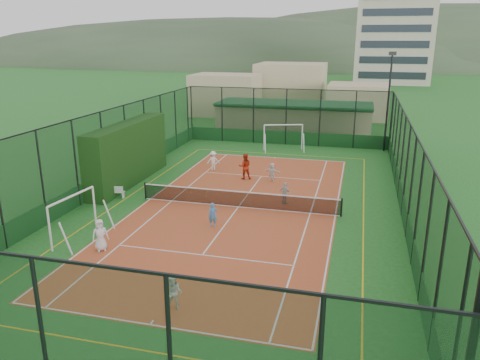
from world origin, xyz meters
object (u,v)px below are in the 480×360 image
(futsal_goal_near, at_px, (73,217))
(child_far_left, at_px, (213,161))
(child_near_mid, at_px, (213,215))
(child_far_back, at_px, (272,172))
(white_bench, at_px, (113,191))
(futsal_goal_far, at_px, (283,137))
(child_near_left, at_px, (100,235))
(child_far_right, at_px, (285,193))
(coach, at_px, (245,166))
(floodlight_se, at_px, (472,347))
(clubhouse, at_px, (294,118))
(apartment_tower, at_px, (396,8))
(child_near_right, at_px, (174,293))
(floodlight_ne, at_px, (388,103))

(futsal_goal_near, height_order, child_far_left, futsal_goal_near)
(child_near_mid, height_order, child_far_back, child_near_mid)
(white_bench, distance_m, futsal_goal_near, 5.99)
(futsal_goal_far, distance_m, child_near_left, 22.36)
(white_bench, relative_size, child_far_left, 1.01)
(child_near_left, distance_m, child_far_left, 14.20)
(white_bench, distance_m, child_far_right, 10.40)
(child_far_right, distance_m, coach, 5.47)
(child_near_mid, bearing_deg, floodlight_se, -68.57)
(floodlight_se, height_order, child_near_mid, floodlight_se)
(clubhouse, distance_m, apartment_tower, 62.64)
(apartment_tower, height_order, child_near_right, apartment_tower)
(child_near_left, bearing_deg, child_far_right, 8.82)
(floodlight_ne, xyz_separation_m, child_far_back, (-7.69, -11.07, -3.49))
(floodlight_se, xyz_separation_m, white_bench, (-16.40, 16.30, -3.72))
(apartment_tower, relative_size, child_far_back, 24.11)
(futsal_goal_far, distance_m, child_far_left, 8.60)
(white_bench, relative_size, coach, 0.81)
(floodlight_se, height_order, floodlight_ne, same)
(apartment_tower, relative_size, coach, 16.92)
(futsal_goal_far, bearing_deg, child_near_right, -106.95)
(futsal_goal_far, xyz_separation_m, child_near_mid, (-0.67, -17.89, -0.45))
(floodlight_se, bearing_deg, child_near_right, 144.58)
(coach, bearing_deg, child_far_right, 110.54)
(futsal_goal_near, distance_m, child_near_right, 8.46)
(futsal_goal_far, relative_size, coach, 1.92)
(clubhouse, xyz_separation_m, apartment_tower, (12.00, 60.00, 13.43))
(futsal_goal_far, bearing_deg, child_far_left, -134.56)
(child_near_mid, relative_size, child_far_left, 0.90)
(clubhouse, height_order, child_far_left, clubhouse)
(clubhouse, relative_size, child_far_right, 11.81)
(white_bench, xyz_separation_m, child_near_left, (3.15, -6.77, 0.36))
(futsal_goal_near, distance_m, child_near_mid, 6.78)
(futsal_goal_near, distance_m, futsal_goal_far, 21.96)
(child_far_back, bearing_deg, child_near_left, 82.18)
(white_bench, bearing_deg, child_far_right, -1.43)
(floodlight_ne, xyz_separation_m, clubhouse, (-8.60, 5.40, -2.55))
(floodlight_ne, distance_m, child_near_right, 28.80)
(clubhouse, xyz_separation_m, futsal_goal_near, (-6.60, -28.13, -0.51))
(child_near_left, bearing_deg, futsal_goal_near, 113.66)
(child_near_mid, distance_m, child_far_right, 5.34)
(apartment_tower, bearing_deg, coach, -99.63)
(futsal_goal_near, bearing_deg, child_far_left, -5.95)
(white_bench, xyz_separation_m, child_far_back, (8.71, 5.82, 0.23))
(white_bench, bearing_deg, futsal_goal_far, 52.07)
(child_near_mid, xyz_separation_m, child_far_right, (3.02, 4.40, 0.01))
(floodlight_se, xyz_separation_m, child_near_right, (-8.16, 5.80, -3.46))
(child_near_left, height_order, child_far_back, child_near_left)
(apartment_tower, bearing_deg, floodlight_se, -91.97)
(floodlight_se, xyz_separation_m, child_far_back, (-7.69, 22.13, -3.49))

